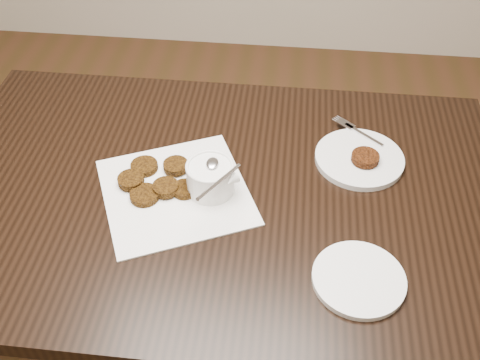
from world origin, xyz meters
name	(u,v)px	position (x,y,z in m)	size (l,w,h in m)	color
table	(220,288)	(0.03, 0.10, 0.38)	(1.29, 0.83, 0.75)	black
napkin	(175,192)	(-0.05, 0.08, 0.75)	(0.31, 0.31, 0.00)	white
sauce_ramekin	(210,166)	(0.02, 0.09, 0.83)	(0.14, 0.14, 0.14)	white
patty_cluster	(158,181)	(-0.10, 0.10, 0.76)	(0.21, 0.21, 0.02)	#5A360B
plate_with_patty	(360,156)	(0.35, 0.23, 0.76)	(0.21, 0.21, 0.03)	silver
plate_empty	(359,279)	(0.34, -0.12, 0.76)	(0.18, 0.18, 0.01)	white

